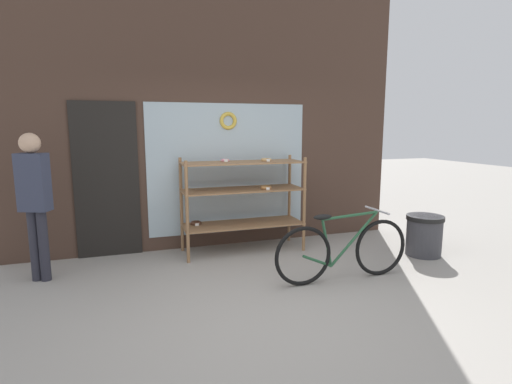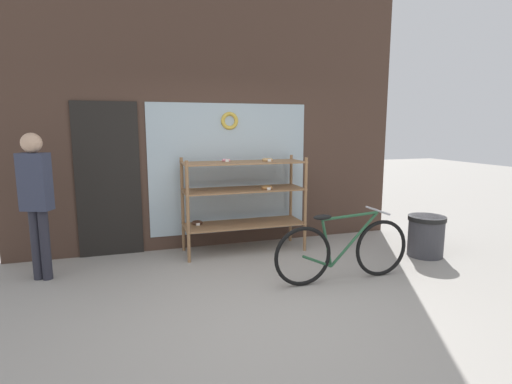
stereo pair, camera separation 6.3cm
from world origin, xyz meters
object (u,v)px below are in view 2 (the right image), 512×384
Objects in this scene: display_case at (244,194)px; pedestrian at (36,194)px; bicycle at (343,250)px; trash_bin at (426,234)px.

pedestrian is at bearing -172.42° from display_case.
pedestrian is (-2.54, -0.34, 0.18)m from display_case.
display_case is 1.00× the size of bicycle.
pedestrian is at bearing 172.48° from trash_bin.
trash_bin is at bearing 16.30° from bicycle.
bicycle is at bearing -163.64° from trash_bin.
pedestrian reaches higher than bicycle.
pedestrian is 3.04× the size of trash_bin.
bicycle is 3.55m from pedestrian.
trash_bin is at bearing 14.49° from pedestrian.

